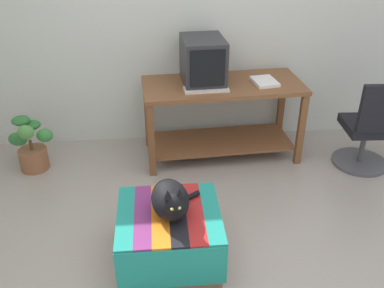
# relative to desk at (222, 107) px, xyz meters

# --- Properties ---
(ground_plane) EXTENTS (14.00, 14.00, 0.00)m
(ground_plane) POSITION_rel_desk_xyz_m (-0.38, -1.60, -0.52)
(ground_plane) COLOR #9E9389
(back_wall) EXTENTS (8.00, 0.10, 2.60)m
(back_wall) POSITION_rel_desk_xyz_m (-0.38, 0.45, 0.78)
(back_wall) COLOR silver
(back_wall) RESTS_ON ground_plane
(desk) EXTENTS (1.52, 0.74, 0.76)m
(desk) POSITION_rel_desk_xyz_m (0.00, 0.00, 0.00)
(desk) COLOR brown
(desk) RESTS_ON ground_plane
(tv_monitor) EXTENTS (0.40, 0.51, 0.42)m
(tv_monitor) POSITION_rel_desk_xyz_m (-0.18, 0.04, 0.44)
(tv_monitor) COLOR #28282B
(tv_monitor) RESTS_ON desk
(keyboard) EXTENTS (0.41, 0.17, 0.02)m
(keyboard) POSITION_rel_desk_xyz_m (-0.18, -0.16, 0.25)
(keyboard) COLOR beige
(keyboard) RESTS_ON desk
(book) EXTENTS (0.24, 0.30, 0.03)m
(book) POSITION_rel_desk_xyz_m (0.39, -0.03, 0.25)
(book) COLOR white
(book) RESTS_ON desk
(ottoman_with_blanket) EXTENTS (0.70, 0.68, 0.40)m
(ottoman_with_blanket) POSITION_rel_desk_xyz_m (-0.58, -1.42, -0.32)
(ottoman_with_blanket) COLOR #7A664C
(ottoman_with_blanket) RESTS_ON ground_plane
(cat) EXTENTS (0.37, 0.41, 0.29)m
(cat) POSITION_rel_desk_xyz_m (-0.56, -1.44, 0.01)
(cat) COLOR black
(cat) RESTS_ON ottoman_with_blanket
(potted_plant) EXTENTS (0.39, 0.36, 0.53)m
(potted_plant) POSITION_rel_desk_xyz_m (-1.80, -0.11, -0.29)
(potted_plant) COLOR brown
(potted_plant) RESTS_ON ground_plane
(office_chair) EXTENTS (0.52, 0.52, 0.89)m
(office_chair) POSITION_rel_desk_xyz_m (1.32, -0.37, -0.13)
(office_chair) COLOR #4C4C51
(office_chair) RESTS_ON ground_plane
(pen) EXTENTS (0.12, 0.08, 0.01)m
(pen) POSITION_rel_desk_xyz_m (0.35, 0.01, 0.24)
(pen) COLOR black
(pen) RESTS_ON desk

